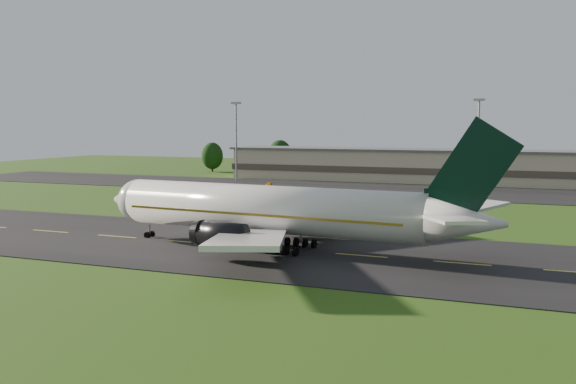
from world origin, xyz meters
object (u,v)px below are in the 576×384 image
at_px(terminal, 489,168).
at_px(service_vehicle_b, 462,190).
at_px(light_mast_west, 236,132).
at_px(service_vehicle_a, 269,185).
at_px(airliner, 275,211).
at_px(light_mast_centre, 478,133).

bearing_deg(terminal, service_vehicle_b, -98.30).
relative_size(light_mast_west, service_vehicle_a, 5.42).
bearing_deg(light_mast_west, service_vehicle_a, -43.10).
distance_m(airliner, light_mast_centre, 81.94).
distance_m(airliner, terminal, 97.72).
distance_m(light_mast_west, light_mast_centre, 60.00).
bearing_deg(terminal, light_mast_west, -165.24).
xyz_separation_m(terminal, light_mast_west, (-61.40, -16.18, 8.75)).
relative_size(light_mast_centre, service_vehicle_b, 4.74).
distance_m(light_mast_centre, service_vehicle_a, 48.39).
xyz_separation_m(airliner, terminal, (16.89, 96.24, -0.67)).
bearing_deg(service_vehicle_b, light_mast_west, 81.00).
bearing_deg(service_vehicle_b, light_mast_centre, -14.88).
xyz_separation_m(service_vehicle_a, service_vehicle_b, (42.39, 5.75, 0.07)).
height_order(service_vehicle_a, service_vehicle_b, service_vehicle_b).
bearing_deg(light_mast_centre, light_mast_west, 180.00).
xyz_separation_m(light_mast_west, service_vehicle_a, (15.39, -14.40, -12.00)).
distance_m(terminal, light_mast_west, 64.10).
bearing_deg(service_vehicle_a, service_vehicle_b, -9.45).
height_order(light_mast_west, light_mast_centre, same).
xyz_separation_m(terminal, light_mast_centre, (-1.40, -16.18, 8.75)).
xyz_separation_m(terminal, service_vehicle_b, (-3.62, -24.83, -3.18)).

